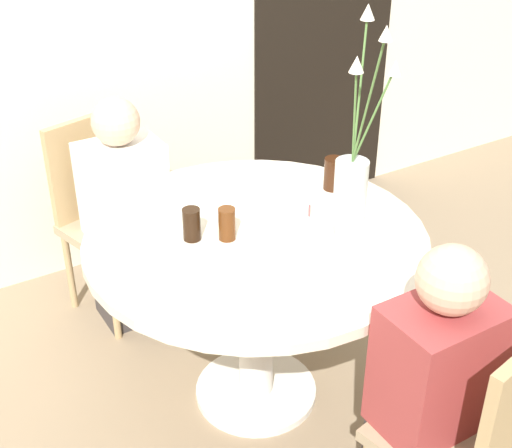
% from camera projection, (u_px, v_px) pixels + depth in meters
% --- Properties ---
extents(ground_plane, '(16.00, 16.00, 0.00)m').
position_uv_depth(ground_plane, '(256.00, 393.00, 2.91)').
color(ground_plane, '#89755B').
extents(wall_back, '(8.00, 0.05, 2.60)m').
position_uv_depth(wall_back, '(106.00, 4.00, 3.22)').
color(wall_back, beige).
rests_on(wall_back, ground_plane).
extents(doorway_panel, '(0.90, 0.01, 2.05)m').
position_uv_depth(doorway_panel, '(326.00, 28.00, 3.88)').
color(doorway_panel, black).
rests_on(doorway_panel, ground_plane).
extents(dining_table, '(1.22, 1.22, 0.76)m').
position_uv_depth(dining_table, '(256.00, 267.00, 2.60)').
color(dining_table, beige).
rests_on(dining_table, ground_plane).
extents(chair_near_front, '(0.49, 0.49, 0.91)m').
position_uv_depth(chair_near_front, '(104.00, 207.00, 3.21)').
color(chair_near_front, '#9E896B').
rests_on(chair_near_front, ground_plane).
extents(chair_right_flank, '(0.47, 0.47, 0.91)m').
position_uv_depth(chair_right_flank, '(477.00, 433.00, 2.06)').
color(chair_right_flank, '#9E896B').
rests_on(chair_right_flank, ground_plane).
extents(birthday_cake, '(0.18, 0.18, 0.14)m').
position_uv_depth(birthday_cake, '(309.00, 228.00, 2.46)').
color(birthday_cake, white).
rests_on(birthday_cake, dining_table).
extents(flower_vase, '(0.19, 0.30, 0.75)m').
position_uv_depth(flower_vase, '(353.00, 172.00, 2.53)').
color(flower_vase, silver).
rests_on(flower_vase, dining_table).
extents(side_plate, '(0.20, 0.20, 0.01)m').
position_uv_depth(side_plate, '(301.00, 291.00, 2.22)').
color(side_plate, white).
rests_on(side_plate, dining_table).
extents(drink_glass_0, '(0.06, 0.06, 0.12)m').
position_uv_depth(drink_glass_0, '(192.00, 224.00, 2.47)').
color(drink_glass_0, black).
rests_on(drink_glass_0, dining_table).
extents(drink_glass_1, '(0.08, 0.08, 0.13)m').
position_uv_depth(drink_glass_1, '(334.00, 174.00, 2.79)').
color(drink_glass_1, '#33190C').
rests_on(drink_glass_1, dining_table).
extents(drink_glass_2, '(0.06, 0.06, 0.12)m').
position_uv_depth(drink_glass_2, '(227.00, 224.00, 2.47)').
color(drink_glass_2, '#51280F').
rests_on(drink_glass_2, dining_table).
extents(person_boy, '(0.34, 0.24, 1.07)m').
position_uv_depth(person_boy, '(126.00, 221.00, 3.12)').
color(person_boy, '#383333').
rests_on(person_boy, ground_plane).
extents(person_guest, '(0.34, 0.24, 1.07)m').
position_uv_depth(person_guest, '(431.00, 406.00, 2.16)').
color(person_guest, '#383333').
rests_on(person_guest, ground_plane).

